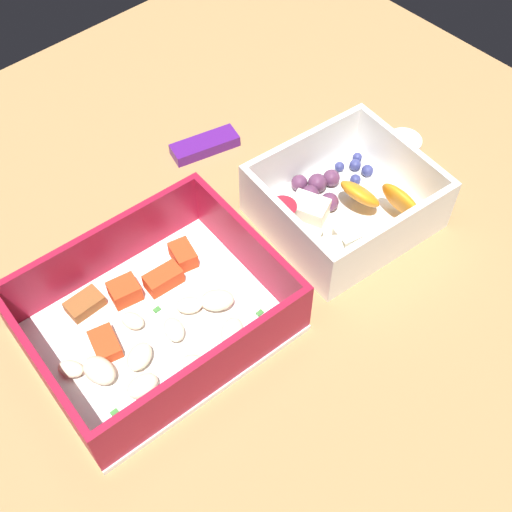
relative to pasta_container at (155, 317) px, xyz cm
name	(u,v)px	position (x,y,z in cm)	size (l,w,h in cm)	color
table_surface	(260,262)	(11.63, -0.14, -2.84)	(80.00, 80.00, 2.00)	#9E7547
pasta_container	(155,317)	(0.00, 0.00, 0.00)	(20.98, 17.11, 6.03)	white
fruit_bowl	(343,204)	(20.35, -2.02, 0.16)	(15.99, 14.77, 5.81)	white
candy_bar	(205,145)	(16.70, 13.90, -1.24)	(7.00, 2.40, 1.20)	#51197A
paper_cup_liner	(401,145)	(31.35, 0.12, -0.88)	(3.55, 3.55, 1.93)	white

